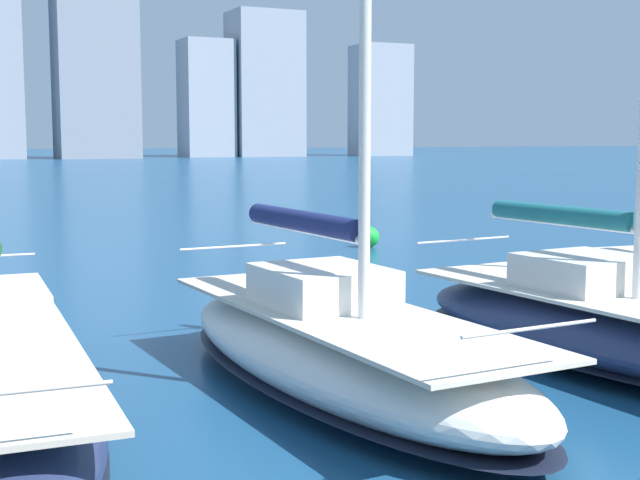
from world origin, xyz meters
name	(u,v)px	position (x,y,z in m)	size (l,w,h in m)	color
sailboat_teal	(604,323)	(-5.33, -6.59, 0.64)	(3.66, 8.32, 9.40)	navy
sailboat_navy	(339,344)	(-0.71, -6.89, 0.69)	(3.22, 8.79, 12.19)	white
channel_buoy	(369,237)	(-9.02, -21.58, 0.36)	(0.70, 0.70, 1.40)	green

